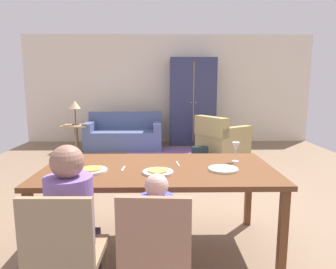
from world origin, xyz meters
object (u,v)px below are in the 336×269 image
(couch, at_px, (125,135))
(plate_near_woman, at_px, (223,169))
(dining_chair_man, at_px, (64,251))
(armchair, at_px, (221,139))
(armoire, at_px, (192,102))
(person_man, at_px, (73,234))
(dining_chair_child, at_px, (156,250))
(handbag, at_px, (200,153))
(side_table, at_px, (76,134))
(dining_table, at_px, (158,174))
(person_child, at_px, (157,245))
(plate_near_child, at_px, (158,172))
(wine_glass, at_px, (236,148))
(plate_near_man, at_px, (92,170))
(table_lamp, at_px, (75,106))

(couch, bearing_deg, plate_near_woman, -72.82)
(dining_chair_man, distance_m, armchair, 4.99)
(couch, bearing_deg, armoire, 15.84)
(armoire, bearing_deg, dining_chair_man, -102.83)
(plate_near_woman, distance_m, couch, 4.78)
(person_man, distance_m, dining_chair_child, 0.57)
(person_man, xyz_separation_m, dining_chair_child, (0.54, -0.18, -0.02))
(armchair, bearing_deg, plate_near_woman, -100.68)
(dining_chair_man, height_order, handbag, dining_chair_man)
(side_table, bearing_deg, dining_table, -65.49)
(dining_table, distance_m, armoire, 4.97)
(dining_chair_child, xyz_separation_m, couch, (-0.85, 5.32, -0.19))
(person_child, bearing_deg, dining_table, 90.16)
(plate_near_child, bearing_deg, wine_glass, 26.66)
(dining_table, xyz_separation_m, dining_chair_man, (-0.55, -0.88, -0.21))
(plate_near_woman, height_order, armoire, armoire)
(plate_near_woman, height_order, side_table, plate_near_woman)
(plate_near_child, bearing_deg, armchair, 72.05)
(dining_table, distance_m, plate_near_man, 0.57)
(plate_near_child, xyz_separation_m, person_man, (-0.55, -0.53, -0.26))
(wine_glass, height_order, armoire, armoire)
(couch, bearing_deg, person_man, -86.56)
(dining_chair_man, distance_m, table_lamp, 5.27)
(dining_chair_man, bearing_deg, plate_near_man, 89.89)
(person_man, xyz_separation_m, armoire, (1.32, 5.61, 0.54))
(dining_chair_man, bearing_deg, armchair, 68.53)
(dining_chair_man, bearing_deg, side_table, 105.01)
(person_man, bearing_deg, dining_table, 52.28)
(wine_glass, xyz_separation_m, armoire, (0.05, 4.72, 0.16))
(table_lamp, bearing_deg, side_table, 0.00)
(couch, bearing_deg, side_table, -166.20)
(person_man, bearing_deg, dining_chair_child, -17.91)
(plate_near_man, relative_size, armchair, 0.21)
(dining_chair_child, bearing_deg, person_man, 162.09)
(person_man, relative_size, armchair, 0.94)
(plate_near_woman, distance_m, dining_chair_man, 1.38)
(side_table, relative_size, table_lamp, 1.07)
(armoire, xyz_separation_m, side_table, (-2.68, -0.72, -0.67))
(table_lamp, height_order, handbag, table_lamp)
(wine_glass, bearing_deg, plate_near_man, -166.66)
(plate_near_child, height_order, couch, couch)
(person_man, bearing_deg, side_table, 105.55)
(plate_near_woman, distance_m, armchair, 3.95)
(person_man, xyz_separation_m, person_child, (0.55, -0.01, -0.08))
(armchair, height_order, side_table, armchair)
(dining_table, bearing_deg, plate_near_man, -167.64)
(plate_near_man, xyz_separation_m, person_man, (0.00, -0.59, -0.26))
(dining_table, bearing_deg, person_man, -127.72)
(dining_chair_man, relative_size, couch, 0.50)
(plate_near_child, height_order, person_man, person_man)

